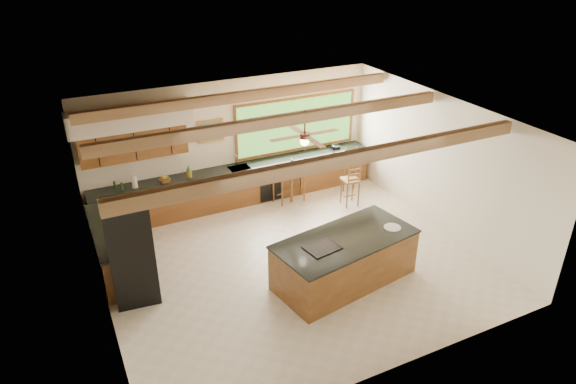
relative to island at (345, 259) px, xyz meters
name	(u,v)px	position (x,y,z in m)	size (l,w,h in m)	color
ground	(293,261)	(-0.61, 0.98, -0.47)	(7.20, 7.20, 0.00)	beige
room_shell	(270,151)	(-0.78, 1.63, 1.74)	(7.27, 6.54, 3.02)	silver
counter_run	(213,198)	(-1.43, 3.50, -0.01)	(7.12, 3.10, 1.23)	brown
island	(345,259)	(0.00, 0.00, 0.00)	(2.88, 1.71, 0.96)	brown
refrigerator	(132,252)	(-3.66, 1.23, 0.50)	(0.83, 0.81, 1.94)	black
bar_stool_a	(297,174)	(0.70, 3.37, 0.23)	(0.51, 0.51, 1.19)	brown
bar_stool_b	(284,178)	(0.33, 3.36, 0.21)	(0.51, 0.51, 1.15)	brown
bar_stool_c	(347,164)	(2.14, 3.37, 0.23)	(0.46, 0.46, 1.19)	brown
bar_stool_d	(352,181)	(1.75, 2.52, 0.18)	(0.43, 0.43, 1.11)	brown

